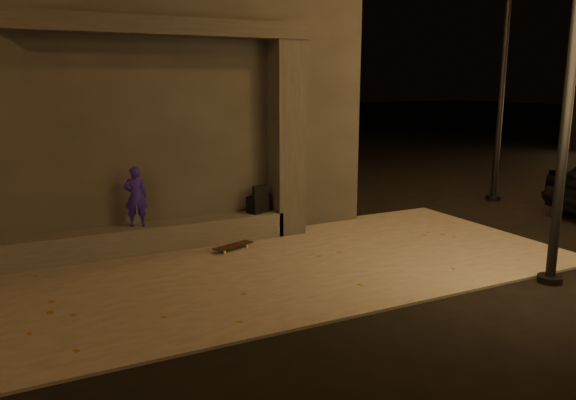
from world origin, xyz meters
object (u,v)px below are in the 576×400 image
skateboard (233,246)px  backpack (258,203)px  column (286,139)px  skateboarder (136,196)px

skateboard → backpack: bearing=21.4°
backpack → skateboard: (-0.76, -0.65, -0.56)m
column → skateboard: size_ratio=4.55×
column → skateboarder: size_ratio=3.50×
backpack → skateboard: size_ratio=0.68×
backpack → column: bearing=-19.3°
column → skateboard: column is taller
skateboarder → backpack: (2.25, 0.00, -0.33)m
skateboarder → backpack: 2.27m
backpack → skateboard: backpack is taller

